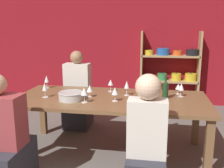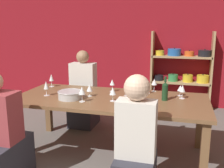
% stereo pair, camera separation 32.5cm
% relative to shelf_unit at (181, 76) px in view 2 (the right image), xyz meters
% --- Properties ---
extents(wall_back_red, '(8.80, 0.06, 2.70)m').
position_rel_shelf_unit_xyz_m(wall_back_red, '(-0.79, 0.20, 0.70)').
color(wall_back_red, maroon).
rests_on(wall_back_red, ground_plane).
extents(shelf_unit, '(1.13, 0.30, 1.48)m').
position_rel_shelf_unit_xyz_m(shelf_unit, '(0.00, 0.00, 0.00)').
color(shelf_unit, tan).
rests_on(shelf_unit, ground_plane).
extents(dining_table, '(2.34, 1.05, 0.72)m').
position_rel_shelf_unit_xyz_m(dining_table, '(-0.82, -2.16, 0.00)').
color(dining_table, brown).
rests_on(dining_table, ground_plane).
extents(mixing_bowl, '(0.30, 0.30, 0.09)m').
position_rel_shelf_unit_xyz_m(mixing_bowl, '(-1.27, -2.33, 0.13)').
color(mixing_bowl, '#B7BABC').
rests_on(mixing_bowl, dining_table).
extents(wine_bottle_green, '(0.07, 0.07, 0.28)m').
position_rel_shelf_unit_xyz_m(wine_bottle_green, '(-0.17, -2.10, 0.19)').
color(wine_bottle_green, '#19381E').
rests_on(wine_bottle_green, dining_table).
extents(wine_glass_white_a, '(0.07, 0.07, 0.16)m').
position_rel_shelf_unit_xyz_m(wine_glass_white_a, '(-0.88, -1.85, 0.19)').
color(wine_glass_white_a, white).
rests_on(wine_glass_white_a, dining_table).
extents(wine_glass_empty_a, '(0.08, 0.08, 0.13)m').
position_rel_shelf_unit_xyz_m(wine_glass_empty_a, '(0.00, -1.84, 0.17)').
color(wine_glass_empty_a, white).
rests_on(wine_glass_empty_a, dining_table).
extents(wine_glass_empty_b, '(0.07, 0.07, 0.18)m').
position_rel_shelf_unit_xyz_m(wine_glass_empty_b, '(-0.41, -1.84, 0.20)').
color(wine_glass_empty_b, white).
rests_on(wine_glass_empty_b, dining_table).
extents(wine_glass_white_b, '(0.07, 0.07, 0.18)m').
position_rel_shelf_unit_xyz_m(wine_glass_white_b, '(-1.79, -1.81, 0.20)').
color(wine_glass_white_b, white).
rests_on(wine_glass_white_b, dining_table).
extents(wine_glass_empty_c, '(0.07, 0.07, 0.18)m').
position_rel_shelf_unit_xyz_m(wine_glass_empty_c, '(-1.62, -2.27, 0.20)').
color(wine_glass_empty_c, white).
rests_on(wine_glass_empty_c, dining_table).
extents(wine_glass_red_a, '(0.07, 0.07, 0.15)m').
position_rel_shelf_unit_xyz_m(wine_glass_red_a, '(-0.50, -1.81, 0.18)').
color(wine_glass_red_a, white).
rests_on(wine_glass_red_a, dining_table).
extents(wine_glass_red_b, '(0.07, 0.07, 0.19)m').
position_rel_shelf_unit_xyz_m(wine_glass_red_b, '(-0.64, -2.01, 0.21)').
color(wine_glass_red_b, white).
rests_on(wine_glass_red_b, dining_table).
extents(wine_glass_red_c, '(0.08, 0.08, 0.18)m').
position_rel_shelf_unit_xyz_m(wine_glass_red_c, '(-1.08, -2.41, 0.20)').
color(wine_glass_red_c, white).
rests_on(wine_glass_red_c, dining_table).
extents(wine_glass_white_c, '(0.08, 0.08, 0.15)m').
position_rel_shelf_unit_xyz_m(wine_glass_white_c, '(-1.08, -2.16, 0.18)').
color(wine_glass_white_c, white).
rests_on(wine_glass_white_c, dining_table).
extents(wine_glass_empty_d, '(0.07, 0.07, 0.17)m').
position_rel_shelf_unit_xyz_m(wine_glass_empty_d, '(0.03, -1.97, 0.20)').
color(wine_glass_empty_d, white).
rests_on(wine_glass_empty_d, dining_table).
extents(wine_glass_red_d, '(0.07, 0.07, 0.17)m').
position_rel_shelf_unit_xyz_m(wine_glass_red_d, '(-0.34, -1.70, 0.20)').
color(wine_glass_red_d, white).
rests_on(wine_glass_red_d, dining_table).
extents(wine_glass_empty_e, '(0.08, 0.08, 0.16)m').
position_rel_shelf_unit_xyz_m(wine_glass_empty_e, '(-0.75, -2.29, 0.19)').
color(wine_glass_empty_e, white).
rests_on(wine_glass_empty_e, dining_table).
extents(cell_phone, '(0.12, 0.17, 0.01)m').
position_rel_shelf_unit_xyz_m(cell_phone, '(-0.34, -2.25, 0.08)').
color(cell_phone, silver).
rests_on(cell_phone, dining_table).
extents(person_near_a, '(0.35, 0.44, 1.18)m').
position_rel_shelf_unit_xyz_m(person_near_a, '(-0.35, -2.97, -0.19)').
color(person_near_a, '#2D2D38').
rests_on(person_near_a, ground_plane).
extents(person_far_a, '(0.39, 0.49, 1.21)m').
position_rel_shelf_unit_xyz_m(person_far_a, '(-1.49, -1.35, -0.20)').
color(person_far_a, '#2D2D38').
rests_on(person_far_a, ground_plane).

